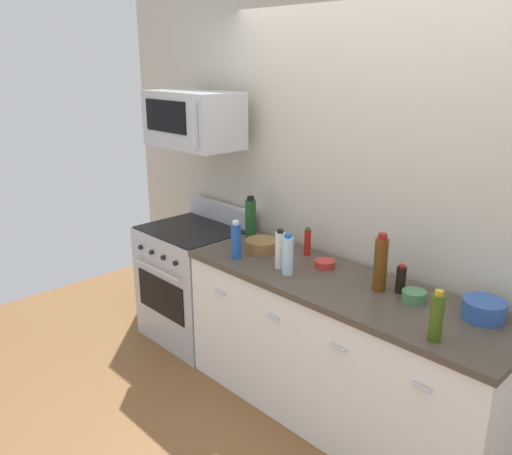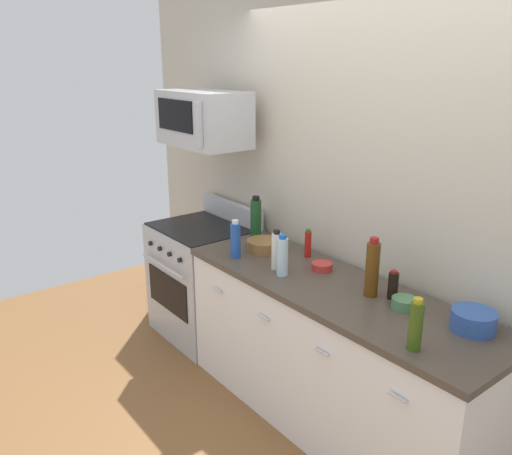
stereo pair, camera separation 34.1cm
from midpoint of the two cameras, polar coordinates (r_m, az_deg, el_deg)
name	(u,v)px [view 1 (the left image)]	position (r m, az deg, el deg)	size (l,w,h in m)	color
ground_plane	(333,414)	(3.55, 5.56, -19.75)	(6.22, 6.22, 0.00)	brown
back_wall	(385,199)	(3.25, 11.00, 3.02)	(5.18, 0.10, 2.70)	beige
counter_unit	(336,351)	(3.29, 5.80, -13.41)	(2.09, 0.66, 0.92)	white
range_oven	(195,282)	(4.23, -9.03, -5.96)	(0.76, 0.69, 1.07)	#B7BABF
microwave	(193,119)	(3.93, -9.41, 11.59)	(0.74, 0.44, 0.40)	#B7BABF
bottle_vinegar_white	(280,250)	(3.23, -0.36, -2.50)	(0.06, 0.06, 0.25)	silver
bottle_hot_sauce_red	(307,242)	(3.46, 2.86, -1.63)	(0.04, 0.04, 0.19)	#B21914
bottle_olive_oil	(437,317)	(2.51, 15.49, -9.49)	(0.06, 0.06, 0.25)	#385114
bottle_soda_blue	(236,240)	(3.40, -5.08, -1.47)	(0.07, 0.07, 0.26)	#1E4CA5
bottle_wine_green	(251,219)	(3.76, -3.18, 0.94)	(0.08, 0.08, 0.32)	#19471E
bottle_water_clear	(288,255)	(3.14, 0.39, -3.09)	(0.07, 0.07, 0.26)	silver
bottle_wine_amber	(380,264)	(2.95, 10.28, -3.99)	(0.08, 0.08, 0.34)	#59330F
bottle_soy_sauce_dark	(401,279)	(2.98, 12.45, -5.62)	(0.06, 0.06, 0.17)	black
bowl_green_glaze	(414,296)	(2.91, 13.71, -7.34)	(0.13, 0.13, 0.06)	#477A4C
bowl_blue_mixing	(484,309)	(2.82, 20.54, -8.44)	(0.21, 0.21, 0.10)	#2D519E
bowl_red_small	(325,263)	(3.29, 4.59, -4.00)	(0.13, 0.13, 0.04)	#B72D28
bowl_wooden_salad	(262,245)	(3.56, -2.07, -1.93)	(0.23, 0.23, 0.07)	brown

